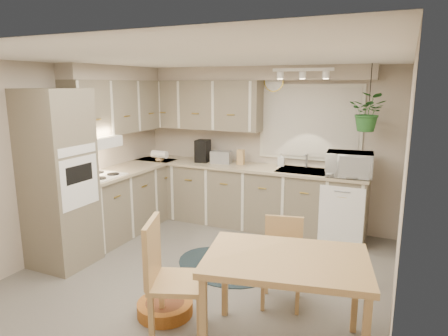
{
  "coord_description": "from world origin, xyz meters",
  "views": [
    {
      "loc": [
        1.98,
        -3.7,
        2.15
      ],
      "look_at": [
        0.04,
        0.55,
        1.16
      ],
      "focal_mm": 32.0,
      "sensor_mm": 36.0,
      "label": 1
    }
  ],
  "objects_px": {
    "braided_rug": "(223,266)",
    "microwave": "(349,162)",
    "pet_bed": "(165,308)",
    "chair_left": "(179,279)",
    "dining_table": "(285,304)",
    "chair_back": "(282,264)"
  },
  "relations": [
    {
      "from": "chair_left",
      "to": "braided_rug",
      "type": "relative_size",
      "value": 0.83
    },
    {
      "from": "dining_table",
      "to": "chair_left",
      "type": "distance_m",
      "value": 0.91
    },
    {
      "from": "pet_bed",
      "to": "braided_rug",
      "type": "bearing_deg",
      "value": 86.2
    },
    {
      "from": "pet_bed",
      "to": "microwave",
      "type": "xyz_separation_m",
      "value": [
        1.3,
        2.51,
        1.08
      ]
    },
    {
      "from": "chair_left",
      "to": "chair_back",
      "type": "height_order",
      "value": "chair_left"
    },
    {
      "from": "chair_left",
      "to": "pet_bed",
      "type": "height_order",
      "value": "chair_left"
    },
    {
      "from": "chair_back",
      "to": "microwave",
      "type": "height_order",
      "value": "microwave"
    },
    {
      "from": "microwave",
      "to": "dining_table",
      "type": "bearing_deg",
      "value": -98.21
    },
    {
      "from": "chair_left",
      "to": "braided_rug",
      "type": "xyz_separation_m",
      "value": [
        -0.21,
        1.36,
        -0.51
      ]
    },
    {
      "from": "dining_table",
      "to": "pet_bed",
      "type": "distance_m",
      "value": 1.22
    },
    {
      "from": "pet_bed",
      "to": "chair_left",
      "type": "bearing_deg",
      "value": -35.52
    },
    {
      "from": "braided_rug",
      "to": "microwave",
      "type": "xyz_separation_m",
      "value": [
        1.22,
        1.36,
        1.14
      ]
    },
    {
      "from": "chair_left",
      "to": "braided_rug",
      "type": "bearing_deg",
      "value": 167.63
    },
    {
      "from": "chair_left",
      "to": "pet_bed",
      "type": "bearing_deg",
      "value": -146.61
    },
    {
      "from": "chair_left",
      "to": "dining_table",
      "type": "bearing_deg",
      "value": 80.82
    },
    {
      "from": "chair_left",
      "to": "microwave",
      "type": "distance_m",
      "value": 2.96
    },
    {
      "from": "braided_rug",
      "to": "microwave",
      "type": "height_order",
      "value": "microwave"
    },
    {
      "from": "chair_back",
      "to": "braided_rug",
      "type": "bearing_deg",
      "value": -42.94
    },
    {
      "from": "pet_bed",
      "to": "microwave",
      "type": "bearing_deg",
      "value": 62.72
    },
    {
      "from": "dining_table",
      "to": "pet_bed",
      "type": "relative_size",
      "value": 2.43
    },
    {
      "from": "braided_rug",
      "to": "microwave",
      "type": "relative_size",
      "value": 2.12
    },
    {
      "from": "chair_back",
      "to": "microwave",
      "type": "distance_m",
      "value": 2.03
    }
  ]
}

